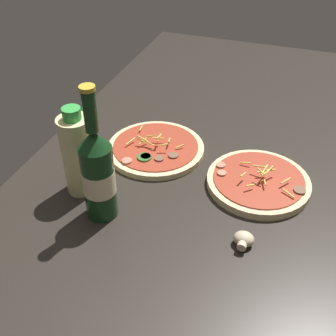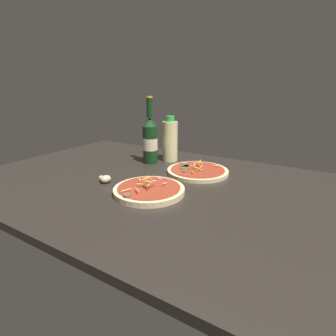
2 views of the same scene
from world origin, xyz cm
name	(u,v)px [view 1 (image 1 of 2)]	position (x,y,z in cm)	size (l,w,h in cm)	color
counter_slab	(222,165)	(0.00, 0.00, 1.25)	(160.00, 90.00, 2.50)	#28231E
pizza_near	(258,182)	(-6.36, -9.64, 3.54)	(23.15, 23.15, 5.31)	beige
pizza_far	(156,148)	(-1.57, 16.94, 3.37)	(24.26, 24.26, 5.11)	beige
beer_bottle	(98,173)	(-26.11, 19.42, 13.00)	(6.60, 6.60, 29.10)	#143819
oil_bottle	(78,154)	(-20.43, 27.14, 11.90)	(6.90, 6.90, 20.44)	beige
mushroom_left	(244,240)	(-25.19, -10.07, 3.91)	(4.22, 4.02, 2.82)	beige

